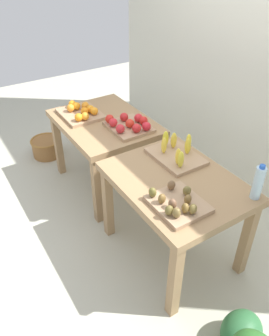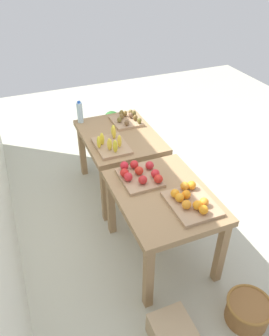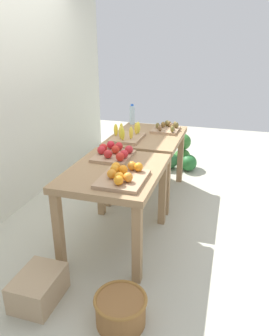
{
  "view_description": "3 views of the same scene",
  "coord_description": "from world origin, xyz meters",
  "px_view_note": "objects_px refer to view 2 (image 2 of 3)",
  "views": [
    {
      "loc": [
        2.04,
        -1.3,
        2.23
      ],
      "look_at": [
        0.04,
        -0.03,
        0.56
      ],
      "focal_mm": 35.79,
      "sensor_mm": 36.0,
      "label": 1
    },
    {
      "loc": [
        -2.5,
        1.06,
        2.59
      ],
      "look_at": [
        0.07,
        0.02,
        0.62
      ],
      "focal_mm": 35.46,
      "sensor_mm": 36.0,
      "label": 2
    },
    {
      "loc": [
        -3.02,
        -0.92,
        1.83
      ],
      "look_at": [
        0.01,
        -0.01,
        0.54
      ],
      "focal_mm": 34.45,
      "sensor_mm": 36.0,
      "label": 3
    }
  ],
  "objects_px": {
    "apple_bin": "(140,175)",
    "display_table_left": "(163,203)",
    "watermelon_pile": "(114,134)",
    "display_table_right": "(120,143)",
    "banana_crate": "(111,144)",
    "water_bottle": "(80,112)",
    "orange_bin": "(191,201)",
    "kiwi_bin": "(127,119)",
    "wicker_basket": "(248,311)"
  },
  "relations": [
    {
      "from": "display_table_right",
      "to": "water_bottle",
      "type": "relative_size",
      "value": 3.92
    },
    {
      "from": "display_table_right",
      "to": "water_bottle",
      "type": "height_order",
      "value": "water_bottle"
    },
    {
      "from": "orange_bin",
      "to": "watermelon_pile",
      "type": "distance_m",
      "value": 2.39
    },
    {
      "from": "kiwi_bin",
      "to": "wicker_basket",
      "type": "xyz_separation_m",
      "value": [
        -2.25,
        -0.17,
        -0.68
      ]
    },
    {
      "from": "kiwi_bin",
      "to": "banana_crate",
      "type": "bearing_deg",
      "value": 142.63
    },
    {
      "from": "display_table_left",
      "to": "watermelon_pile",
      "type": "bearing_deg",
      "value": -6.95
    },
    {
      "from": "banana_crate",
      "to": "kiwi_bin",
      "type": "xyz_separation_m",
      "value": [
        0.47,
        -0.36,
        -0.01
      ]
    },
    {
      "from": "apple_bin",
      "to": "watermelon_pile",
      "type": "relative_size",
      "value": 0.68
    },
    {
      "from": "orange_bin",
      "to": "banana_crate",
      "type": "relative_size",
      "value": 1.01
    },
    {
      "from": "apple_bin",
      "to": "watermelon_pile",
      "type": "height_order",
      "value": "apple_bin"
    },
    {
      "from": "apple_bin",
      "to": "banana_crate",
      "type": "bearing_deg",
      "value": 5.98
    },
    {
      "from": "orange_bin",
      "to": "wicker_basket",
      "type": "height_order",
      "value": "orange_bin"
    },
    {
      "from": "banana_crate",
      "to": "display_table_right",
      "type": "bearing_deg",
      "value": -36.93
    },
    {
      "from": "display_table_left",
      "to": "water_bottle",
      "type": "height_order",
      "value": "water_bottle"
    },
    {
      "from": "display_table_left",
      "to": "orange_bin",
      "type": "height_order",
      "value": "orange_bin"
    },
    {
      "from": "banana_crate",
      "to": "kiwi_bin",
      "type": "distance_m",
      "value": 0.59
    },
    {
      "from": "banana_crate",
      "to": "water_bottle",
      "type": "height_order",
      "value": "water_bottle"
    },
    {
      "from": "water_bottle",
      "to": "wicker_basket",
      "type": "relative_size",
      "value": 0.72
    },
    {
      "from": "display_table_right",
      "to": "wicker_basket",
      "type": "distance_m",
      "value": 2.11
    },
    {
      "from": "orange_bin",
      "to": "apple_bin",
      "type": "xyz_separation_m",
      "value": [
        0.48,
        0.25,
        0.01
      ]
    },
    {
      "from": "display_table_right",
      "to": "watermelon_pile",
      "type": "height_order",
      "value": "display_table_right"
    },
    {
      "from": "watermelon_pile",
      "to": "wicker_basket",
      "type": "xyz_separation_m",
      "value": [
        -2.99,
        -0.09,
        -0.07
      ]
    },
    {
      "from": "display_table_left",
      "to": "apple_bin",
      "type": "bearing_deg",
      "value": 21.58
    },
    {
      "from": "banana_crate",
      "to": "wicker_basket",
      "type": "relative_size",
      "value": 1.2
    },
    {
      "from": "apple_bin",
      "to": "display_table_left",
      "type": "bearing_deg",
      "value": -158.42
    },
    {
      "from": "watermelon_pile",
      "to": "orange_bin",
      "type": "bearing_deg",
      "value": 177.16
    },
    {
      "from": "apple_bin",
      "to": "watermelon_pile",
      "type": "xyz_separation_m",
      "value": [
        1.83,
        -0.37,
        -0.62
      ]
    },
    {
      "from": "watermelon_pile",
      "to": "banana_crate",
      "type": "bearing_deg",
      "value": 160.51
    },
    {
      "from": "banana_crate",
      "to": "water_bottle",
      "type": "xyz_separation_m",
      "value": [
        0.67,
        0.15,
        0.08
      ]
    },
    {
      "from": "display_table_right",
      "to": "kiwi_bin",
      "type": "relative_size",
      "value": 2.89
    },
    {
      "from": "kiwi_bin",
      "to": "wicker_basket",
      "type": "relative_size",
      "value": 0.98
    },
    {
      "from": "display_table_left",
      "to": "apple_bin",
      "type": "relative_size",
      "value": 2.56
    },
    {
      "from": "kiwi_bin",
      "to": "water_bottle",
      "type": "bearing_deg",
      "value": 67.94
    },
    {
      "from": "banana_crate",
      "to": "watermelon_pile",
      "type": "relative_size",
      "value": 0.73
    },
    {
      "from": "apple_bin",
      "to": "wicker_basket",
      "type": "relative_size",
      "value": 1.11
    },
    {
      "from": "apple_bin",
      "to": "kiwi_bin",
      "type": "height_order",
      "value": "apple_bin"
    },
    {
      "from": "display_table_left",
      "to": "apple_bin",
      "type": "height_order",
      "value": "apple_bin"
    },
    {
      "from": "display_table_right",
      "to": "watermelon_pile",
      "type": "xyz_separation_m",
      "value": [
        0.98,
        -0.26,
        -0.46
      ]
    },
    {
      "from": "display_table_left",
      "to": "display_table_right",
      "type": "relative_size",
      "value": 1.0
    },
    {
      "from": "display_table_right",
      "to": "water_bottle",
      "type": "xyz_separation_m",
      "value": [
        0.44,
        0.32,
        0.24
      ]
    },
    {
      "from": "water_bottle",
      "to": "wicker_basket",
      "type": "bearing_deg",
      "value": -164.62
    },
    {
      "from": "display_table_left",
      "to": "watermelon_pile",
      "type": "height_order",
      "value": "display_table_left"
    },
    {
      "from": "apple_bin",
      "to": "wicker_basket",
      "type": "xyz_separation_m",
      "value": [
        -1.17,
        -0.46,
        -0.69
      ]
    },
    {
      "from": "apple_bin",
      "to": "kiwi_bin",
      "type": "relative_size",
      "value": 1.13
    },
    {
      "from": "display_table_left",
      "to": "wicker_basket",
      "type": "relative_size",
      "value": 2.84
    },
    {
      "from": "apple_bin",
      "to": "display_table_right",
      "type": "bearing_deg",
      "value": -7.41
    },
    {
      "from": "display_table_right",
      "to": "watermelon_pile",
      "type": "distance_m",
      "value": 1.12
    },
    {
      "from": "display_table_left",
      "to": "banana_crate",
      "type": "distance_m",
      "value": 0.92
    },
    {
      "from": "kiwi_bin",
      "to": "display_table_right",
      "type": "bearing_deg",
      "value": 142.2
    },
    {
      "from": "banana_crate",
      "to": "wicker_basket",
      "type": "height_order",
      "value": "banana_crate"
    }
  ]
}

